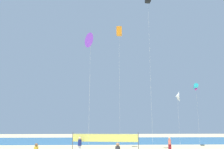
# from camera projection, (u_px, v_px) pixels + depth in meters

# --- Properties ---
(ocean_band) EXTENTS (120.00, 20.00, 0.01)m
(ocean_band) POSITION_uv_depth(u_px,v_px,m) (107.00, 140.00, 47.39)
(ocean_band) COLOR #28608C
(ocean_band) RESTS_ON ground
(beachgoer_navy_shirt) EXTENTS (0.43, 0.43, 1.86)m
(beachgoer_navy_shirt) POSITION_uv_depth(u_px,v_px,m) (80.00, 144.00, 27.52)
(beachgoer_navy_shirt) COLOR white
(beachgoer_navy_shirt) RESTS_ON ground
(beachgoer_coral_shirt) EXTENTS (0.37, 0.37, 1.63)m
(beachgoer_coral_shirt) POSITION_uv_depth(u_px,v_px,m) (170.00, 143.00, 30.44)
(beachgoer_coral_shirt) COLOR maroon
(beachgoer_coral_shirt) RESTS_ON ground
(volleyball_net) EXTENTS (7.87, 1.33, 2.40)m
(volleyball_net) POSITION_uv_depth(u_px,v_px,m) (105.00, 139.00, 27.80)
(volleyball_net) COLOR #4C4C51
(volleyball_net) RESTS_ON ground
(kite_white_delta) EXTENTS (0.86, 1.33, 7.37)m
(kite_white_delta) POSITION_uv_depth(u_px,v_px,m) (177.00, 97.00, 29.69)
(kite_white_delta) COLOR silver
(kite_white_delta) RESTS_ON ground
(kite_violet_delta) EXTENTS (1.25, 1.48, 12.49)m
(kite_violet_delta) POSITION_uv_depth(u_px,v_px,m) (91.00, 41.00, 23.86)
(kite_violet_delta) COLOR silver
(kite_violet_delta) RESTS_ON ground
(kite_cyan_tube) EXTENTS (1.39, 2.44, 9.42)m
(kite_cyan_tube) POSITION_uv_depth(u_px,v_px,m) (196.00, 86.00, 36.59)
(kite_cyan_tube) COLOR silver
(kite_cyan_tube) RESTS_ON ground
(kite_orange_box) EXTENTS (0.85, 0.85, 17.20)m
(kite_orange_box) POSITION_uv_depth(u_px,v_px,m) (119.00, 31.00, 34.12)
(kite_orange_box) COLOR silver
(kite_orange_box) RESTS_ON ground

